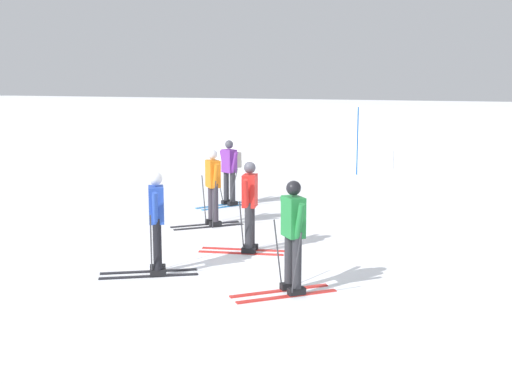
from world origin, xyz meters
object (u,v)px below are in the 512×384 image
Objects in this scene: skier_green at (293,234)px; trail_marker_pole at (357,141)px; skier_purple at (230,169)px; skier_red at (249,204)px; skier_orange at (213,185)px; skier_blue at (156,220)px.

trail_marker_pole is at bearing 111.60° from skier_green.
skier_purple and skier_red have the same top height.
skier_blue is at bearing -65.63° from skier_orange.
skier_orange is 3.81m from skier_blue.
skier_purple is 1.00× the size of skier_orange.
skier_red is at bearing -48.90° from skier_purple.
skier_blue and skier_green have the same top height.
trail_marker_pole reaches higher than skier_blue.
skier_green is 13.48m from trail_marker_pole.
skier_purple is at bearing 118.00° from skier_orange.
skier_red is 2.08m from skier_blue.
skier_green is at bearing -45.87° from skier_purple.
skier_purple is 4.84m from skier_red.
skier_blue is 13.21m from trail_marker_pole.
skier_purple is 7.32m from skier_green.
skier_green is at bearing 10.16° from skier_blue.
trail_marker_pole is (-2.61, 12.95, 0.27)m from skier_blue.
skier_red is at bearing -74.42° from trail_marker_pole.
skier_orange is 4.97m from skier_green.
skier_red is 2.50m from skier_green.
skier_orange is at bearing 142.16° from skier_green.
trail_marker_pole reaches higher than skier_red.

